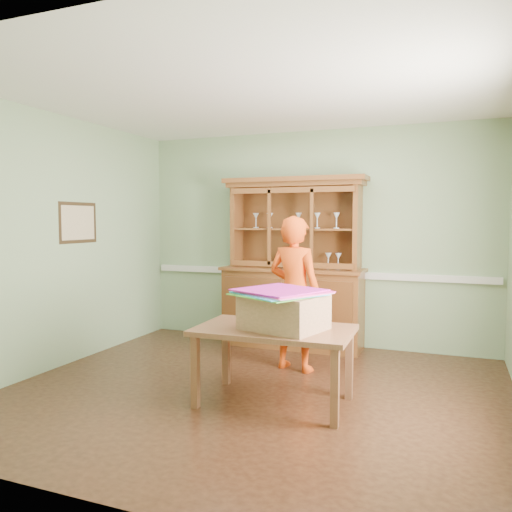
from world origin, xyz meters
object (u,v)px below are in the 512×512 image
at_px(china_hutch, 293,287).
at_px(person, 295,293).
at_px(dining_table, 274,337).
at_px(cardboard_box, 284,312).

distance_m(china_hutch, person, 1.00).
height_order(dining_table, person, person).
bearing_deg(dining_table, china_hutch, 101.19).
bearing_deg(cardboard_box, person, 102.03).
distance_m(dining_table, cardboard_box, 0.24).
height_order(china_hutch, person, china_hutch).
bearing_deg(cardboard_box, dining_table, 168.05).
relative_size(china_hutch, person, 1.30).
xyz_separation_m(cardboard_box, person, (-0.22, 1.03, 0.00)).
bearing_deg(person, china_hutch, -59.28).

